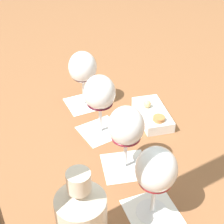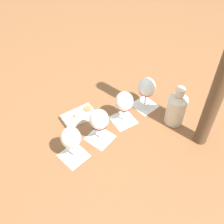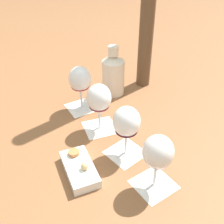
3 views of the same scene
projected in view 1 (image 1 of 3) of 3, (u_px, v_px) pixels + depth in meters
name	position (u px, v px, depth m)	size (l,w,h in m)	color
ground_plane	(111.00, 147.00, 0.91)	(8.00, 8.00, 0.00)	brown
tasting_card_0	(152.00, 212.00, 0.74)	(0.15, 0.15, 0.00)	white
tasting_card_1	(125.00, 166.00, 0.85)	(0.15, 0.15, 0.00)	white
tasting_card_2	(101.00, 131.00, 0.97)	(0.15, 0.15, 0.00)	white
tasting_card_3	(85.00, 103.00, 1.08)	(0.15, 0.15, 0.00)	white
wine_glass_0	(156.00, 172.00, 0.67)	(0.08, 0.08, 0.17)	white
wine_glass_1	(126.00, 129.00, 0.78)	(0.08, 0.08, 0.17)	white
wine_glass_2	(100.00, 95.00, 0.90)	(0.08, 0.08, 0.17)	white
wine_glass_3	(83.00, 70.00, 1.01)	(0.08, 0.08, 0.17)	white
ceramic_vase	(82.00, 220.00, 0.62)	(0.09, 0.09, 0.21)	beige
snack_dish	(152.00, 114.00, 1.01)	(0.15, 0.18, 0.05)	white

